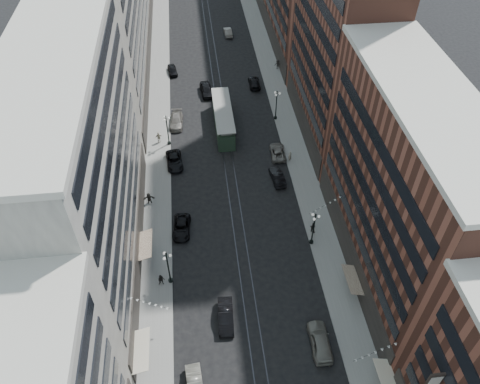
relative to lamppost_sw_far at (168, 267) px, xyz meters
name	(u,v)px	position (x,y,z in m)	size (l,w,h in m)	color
ground	(223,123)	(9.20, 32.00, -3.10)	(220.00, 220.00, 0.00)	black
sidewalk_west	(159,95)	(-1.80, 42.00, -3.02)	(4.00, 180.00, 0.15)	gray
sidewalk_east	(276,87)	(20.20, 42.00, -3.02)	(4.00, 180.00, 0.15)	gray
rail_west	(214,91)	(8.50, 42.00, -3.09)	(0.12, 180.00, 0.02)	#2D2D33
rail_east	(222,91)	(9.90, 42.00, -3.09)	(0.12, 180.00, 0.02)	#2D2D33
building_west_mid	(84,175)	(-7.80, 5.00, 10.90)	(8.00, 36.00, 28.00)	#A8A495
building_east_mid	(401,195)	(26.20, 0.00, 8.90)	(8.00, 30.00, 24.00)	brown
building_east_tower	(344,7)	(26.20, 28.00, 17.90)	(8.00, 26.00, 42.00)	brown
lamppost_sw_far	(168,267)	(0.00, 0.00, 0.00)	(1.03, 1.14, 5.52)	black
lamppost_sw_mid	(167,129)	(0.00, 27.00, 0.00)	(1.03, 1.14, 5.52)	black
lamppost_se_far	(314,228)	(18.40, 4.00, 0.00)	(1.03, 1.14, 5.52)	black
lamppost_se_mid	(276,104)	(18.40, 32.00, 0.00)	(1.03, 1.14, 5.52)	black
streetcar	(223,119)	(9.20, 30.62, -1.39)	(2.95, 13.35, 3.69)	#273E2B
car_2	(182,227)	(1.57, 8.11, -2.42)	(2.24, 4.86, 1.35)	black
car_4	(320,341)	(16.09, -10.20, -2.20)	(2.12, 5.26, 1.79)	slate
car_5	(226,316)	(6.20, -5.97, -2.29)	(1.70, 4.86, 1.60)	black
pedestrian_2	(161,280)	(-1.04, -0.35, -2.07)	(0.85, 0.46, 1.74)	black
car_7	(174,161)	(0.80, 21.94, -2.38)	(2.38, 5.17, 1.44)	black
car_8	(176,121)	(1.30, 32.37, -2.32)	(2.17, 5.33, 1.55)	slate
car_9	(172,70)	(0.80, 49.48, -2.40)	(1.65, 4.11, 1.40)	black
car_10	(277,177)	(16.03, 16.46, -2.35)	(1.58, 4.54, 1.50)	black
car_11	(278,152)	(17.10, 22.34, -2.42)	(2.25, 4.87, 1.35)	slate
car_12	(254,83)	(16.19, 43.10, -2.37)	(2.03, 5.00, 1.45)	black
car_13	(206,90)	(7.00, 41.36, -2.21)	(2.09, 5.20, 1.77)	black
car_14	(228,32)	(13.22, 64.60, -2.35)	(1.57, 4.51, 1.49)	slate
pedestrian_5	(149,198)	(-2.84, 13.81, -2.06)	(1.65, 0.47, 1.78)	black
pedestrian_6	(159,137)	(-1.59, 27.63, -1.99)	(1.12, 0.51, 1.92)	#B4AD95
pedestrian_7	(313,227)	(18.98, 5.90, -2.11)	(0.81, 0.45, 1.67)	black
pedestrian_8	(290,156)	(18.70, 20.58, -2.03)	(0.67, 0.44, 1.84)	gray
pedestrian_9	(278,65)	(21.61, 48.61, -2.00)	(1.22, 0.50, 1.89)	black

